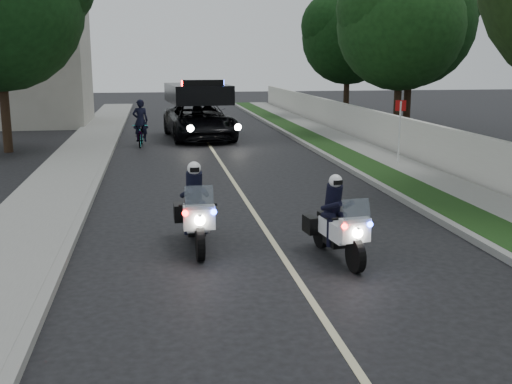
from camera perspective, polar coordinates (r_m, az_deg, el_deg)
ground at (r=11.84m, az=2.62°, el=-6.19°), size 120.00×120.00×0.00m
curb_right at (r=22.26m, az=7.69°, el=2.60°), size 0.20×60.00×0.15m
grass_verge at (r=22.47m, az=9.40°, el=2.65°), size 1.20×60.00×0.16m
sidewalk_right at (r=22.92m, az=12.49°, el=2.70°), size 1.40×60.00×0.16m
property_wall at (r=23.21m, az=14.87°, el=4.38°), size 0.22×60.00×1.50m
curb_left at (r=21.38m, az=-13.85°, el=1.97°), size 0.20×60.00×0.15m
sidewalk_left at (r=21.50m, az=-16.77°, el=1.86°), size 2.00×60.00×0.16m
building_far at (r=37.78m, az=-21.37°, el=10.99°), size 8.00×6.00×7.00m
lane_marking at (r=21.45m, az=-2.86°, el=2.14°), size 0.12×50.00×0.01m
police_moto_left at (r=12.65m, az=-5.47°, el=-5.02°), size 0.75×2.04×1.73m
police_moto_right at (r=11.98m, az=7.35°, el=-6.05°), size 0.91×1.96×1.61m
police_suv at (r=29.62m, az=-5.16°, el=4.87°), size 3.36×6.34×2.97m
bicycle at (r=27.46m, az=-10.42°, el=4.15°), size 0.72×1.87×0.97m
cyclist at (r=27.46m, az=-10.42°, el=4.15°), size 0.69×0.50×1.80m
sign_post at (r=22.33m, az=12.82°, el=2.24°), size 0.43×0.43×2.39m
tree_right_c at (r=32.70m, az=13.50°, el=5.27°), size 6.58×6.58×10.55m
tree_right_d at (r=31.39m, az=12.66°, el=5.04°), size 7.44×7.44×10.09m
tree_right_e at (r=40.69m, az=8.19°, el=6.77°), size 6.41×6.41×9.62m
tree_left_near at (r=27.15m, az=-21.65°, el=3.40°), size 8.87×8.87×11.18m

